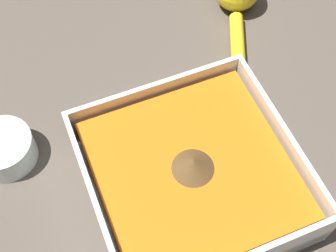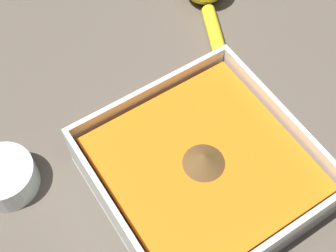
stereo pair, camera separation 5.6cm
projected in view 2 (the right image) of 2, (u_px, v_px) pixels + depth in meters
name	position (u px, v px, depth m)	size (l,w,h in m)	color
ground_plane	(180.00, 173.00, 0.57)	(4.00, 4.00, 0.00)	brown
square_dish	(202.00, 173.00, 0.54)	(0.23, 0.23, 0.07)	silver
spice_bowl	(5.00, 178.00, 0.55)	(0.08, 0.08, 0.04)	silver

